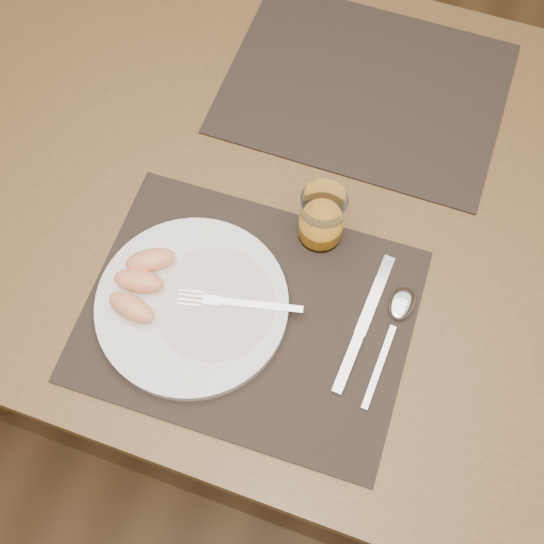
{
  "coord_description": "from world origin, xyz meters",
  "views": [
    {
      "loc": [
        0.13,
        -0.53,
        1.65
      ],
      "look_at": [
        -0.0,
        -0.15,
        0.77
      ],
      "focal_mm": 45.0,
      "sensor_mm": 36.0,
      "label": 1
    }
  ],
  "objects": [
    {
      "name": "knife",
      "position": [
        0.14,
        -0.2,
        0.76
      ],
      "size": [
        0.03,
        0.22,
        0.01
      ],
      "color": "silver",
      "rests_on": "placemat_near"
    },
    {
      "name": "placemat_near",
      "position": [
        -0.02,
        -0.22,
        0.75
      ],
      "size": [
        0.46,
        0.36,
        0.0
      ],
      "primitive_type": "cube",
      "rotation": [
        0.0,
        0.0,
        0.03
      ],
      "color": "#2C221B",
      "rests_on": "table"
    },
    {
      "name": "plate",
      "position": [
        -0.09,
        -0.24,
        0.76
      ],
      "size": [
        0.27,
        0.27,
        0.02
      ],
      "primitive_type": "cylinder",
      "color": "white",
      "rests_on": "placemat_near"
    },
    {
      "name": "ground",
      "position": [
        0.0,
        0.0,
        0.0
      ],
      "size": [
        5.0,
        5.0,
        0.0
      ],
      "primitive_type": "plane",
      "color": "brown",
      "rests_on": "ground"
    },
    {
      "name": "placemat_far",
      "position": [
        0.03,
        0.22,
        0.75
      ],
      "size": [
        0.45,
        0.35,
        0.0
      ],
      "primitive_type": "cube",
      "rotation": [
        0.0,
        0.0,
        0.0
      ],
      "color": "#2C221B",
      "rests_on": "table"
    },
    {
      "name": "fork",
      "position": [
        -0.05,
        -0.22,
        0.77
      ],
      "size": [
        0.17,
        0.06,
        0.0
      ],
      "color": "silver",
      "rests_on": "plate"
    },
    {
      "name": "grapefruit_wedges",
      "position": [
        -0.17,
        -0.24,
        0.78
      ],
      "size": [
        0.08,
        0.13,
        0.03
      ],
      "color": "#FFA068",
      "rests_on": "plate"
    },
    {
      "name": "juice_glass",
      "position": [
        0.04,
        -0.06,
        0.8
      ],
      "size": [
        0.07,
        0.07,
        0.1
      ],
      "color": "white",
      "rests_on": "placemat_near"
    },
    {
      "name": "plate_dressing",
      "position": [
        -0.06,
        -0.23,
        0.77
      ],
      "size": [
        0.17,
        0.17,
        0.0
      ],
      "color": "white",
      "rests_on": "plate"
    },
    {
      "name": "table",
      "position": [
        0.0,
        0.0,
        0.67
      ],
      "size": [
        1.4,
        0.9,
        0.75
      ],
      "color": "brown",
      "rests_on": "ground"
    },
    {
      "name": "spoon",
      "position": [
        0.18,
        -0.15,
        0.76
      ],
      "size": [
        0.04,
        0.19,
        0.01
      ],
      "color": "silver",
      "rests_on": "placemat_near"
    }
  ]
}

